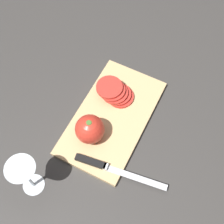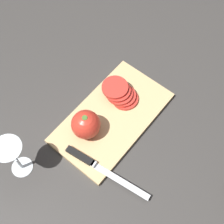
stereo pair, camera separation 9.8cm
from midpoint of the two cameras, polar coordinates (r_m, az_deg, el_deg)
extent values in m
plane|color=#383533|center=(1.04, 0.51, 1.00)|extent=(3.00, 3.00, 0.00)
cube|color=tan|center=(1.01, -2.75, -1.27)|extent=(0.40, 0.22, 0.02)
cylinder|color=silver|center=(0.98, -16.98, -12.90)|extent=(0.06, 0.06, 0.00)
cylinder|color=silver|center=(0.95, -17.52, -12.36)|extent=(0.01, 0.01, 0.06)
cone|color=silver|center=(0.88, -18.90, -10.95)|extent=(0.08, 0.08, 0.09)
cone|color=beige|center=(0.91, -18.33, -11.53)|extent=(0.02, 0.02, 0.03)
sphere|color=red|center=(0.94, -7.04, -3.44)|extent=(0.09, 0.09, 0.09)
cylinder|color=#47702D|center=(0.90, -7.34, -2.33)|extent=(0.02, 0.02, 0.01)
cube|color=silver|center=(0.93, 1.36, -12.21)|extent=(0.04, 0.19, 0.00)
cube|color=silver|center=(0.94, -4.19, -10.25)|extent=(0.02, 0.01, 0.01)
cube|color=black|center=(0.95, -6.93, -9.29)|extent=(0.03, 0.10, 0.01)
cylinder|color=red|center=(1.03, -1.09, 2.59)|extent=(0.09, 0.09, 0.01)
cylinder|color=red|center=(1.03, -1.60, 3.04)|extent=(0.09, 0.09, 0.01)
cylinder|color=red|center=(1.02, -2.11, 3.50)|extent=(0.09, 0.09, 0.01)
cylinder|color=red|center=(1.02, -2.63, 3.97)|extent=(0.09, 0.09, 0.01)
cylinder|color=red|center=(1.01, -3.15, 4.44)|extent=(0.09, 0.09, 0.01)
camera|label=1|loc=(0.05, -92.88, -5.44)|focal=50.00mm
camera|label=2|loc=(0.05, 87.12, 5.44)|focal=50.00mm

